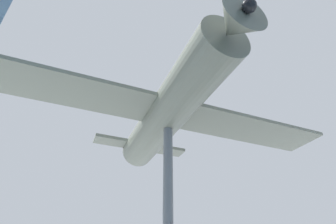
% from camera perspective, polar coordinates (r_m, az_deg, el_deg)
% --- Properties ---
extents(support_pylon_central, '(0.41, 0.41, 7.13)m').
position_cam_1_polar(support_pylon_central, '(10.80, -0.00, -20.68)').
color(support_pylon_central, slate).
rests_on(support_pylon_central, ground_plane).
extents(suspended_airplane, '(17.50, 11.77, 3.52)m').
position_cam_1_polar(suspended_airplane, '(12.40, 0.32, 0.49)').
color(suspended_airplane, slate).
rests_on(suspended_airplane, support_pylon_central).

